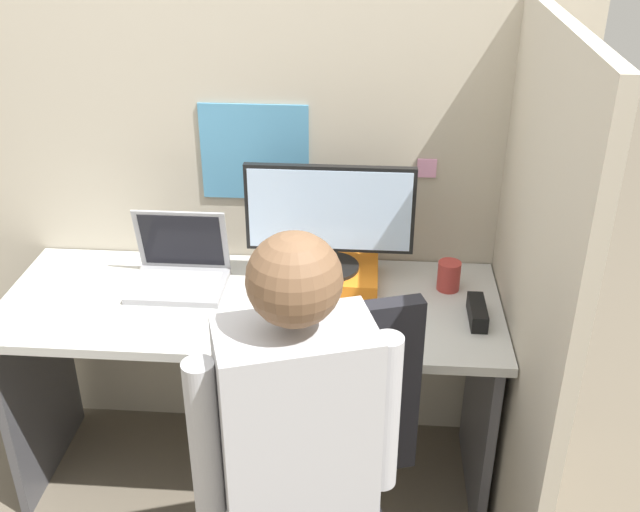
# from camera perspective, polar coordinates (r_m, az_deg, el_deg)

# --- Properties ---
(cubicle_panel_back) EXTENTS (2.09, 0.05, 1.64)m
(cubicle_panel_back) POSITION_cam_1_polar(r_m,az_deg,el_deg) (2.63, -4.31, 1.96)
(cubicle_panel_back) COLOR #B7AD99
(cubicle_panel_back) RESTS_ON ground
(cubicle_panel_right) EXTENTS (0.04, 1.23, 1.64)m
(cubicle_panel_right) POSITION_cam_1_polar(r_m,az_deg,el_deg) (2.30, 14.84, -3.05)
(cubicle_panel_right) COLOR #B7AD99
(cubicle_panel_right) RESTS_ON ground
(desk) EXTENTS (1.59, 0.61, 0.73)m
(desk) POSITION_cam_1_polar(r_m,az_deg,el_deg) (2.48, -5.17, -6.82)
(desk) COLOR #B7B7B2
(desk) RESTS_ON ground
(paper_box) EXTENTS (0.32, 0.24, 0.06)m
(paper_box) POSITION_cam_1_polar(r_m,az_deg,el_deg) (2.46, 0.70, -1.49)
(paper_box) COLOR orange
(paper_box) RESTS_ON desk
(monitor) EXTENTS (0.54, 0.19, 0.35)m
(monitor) POSITION_cam_1_polar(r_m,az_deg,el_deg) (2.36, 0.73, 3.10)
(monitor) COLOR black
(monitor) RESTS_ON paper_box
(laptop) EXTENTS (0.30, 0.23, 0.25)m
(laptop) POSITION_cam_1_polar(r_m,az_deg,el_deg) (2.48, -10.65, -1.15)
(laptop) COLOR #99999E
(laptop) RESTS_ON desk
(mouse) EXTENTS (0.07, 0.04, 0.04)m
(mouse) POSITION_cam_1_polar(r_m,az_deg,el_deg) (2.27, -5.12, -4.68)
(mouse) COLOR black
(mouse) RESTS_ON desk
(stapler) EXTENTS (0.05, 0.16, 0.05)m
(stapler) POSITION_cam_1_polar(r_m,az_deg,el_deg) (2.32, 11.89, -4.22)
(stapler) COLOR black
(stapler) RESTS_ON desk
(carrot_toy) EXTENTS (0.04, 0.14, 0.04)m
(carrot_toy) POSITION_cam_1_polar(r_m,az_deg,el_deg) (2.18, -2.14, -6.02)
(carrot_toy) COLOR orange
(carrot_toy) RESTS_ON desk
(office_chair) EXTENTS (0.58, 0.63, 1.01)m
(office_chair) POSITION_cam_1_polar(r_m,az_deg,el_deg) (2.00, -0.41, -18.19)
(office_chair) COLOR black
(office_chair) RESTS_ON ground
(person) EXTENTS (0.46, 0.49, 1.33)m
(person) POSITION_cam_1_polar(r_m,az_deg,el_deg) (1.73, -2.50, -15.98)
(person) COLOR brown
(person) RESTS_ON ground
(coffee_mug) EXTENTS (0.07, 0.07, 0.10)m
(coffee_mug) POSITION_cam_1_polar(r_m,az_deg,el_deg) (2.45, 9.79, -1.49)
(coffee_mug) COLOR #A3332D
(coffee_mug) RESTS_ON desk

